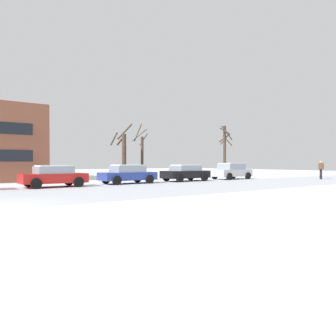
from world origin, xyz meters
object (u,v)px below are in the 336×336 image
object	(u,v)px
parked_car_red	(54,176)
parked_car_blue	(128,174)
pedestrian_crossing	(321,168)
parked_car_black	(185,173)
parked_car_silver	(231,171)

from	to	relation	value
parked_car_red	parked_car_blue	world-z (taller)	parked_car_blue
parked_car_blue	pedestrian_crossing	size ratio (longest dim) A/B	2.44
parked_car_black	pedestrian_crossing	xyz separation A→B (m)	(12.33, -4.98, 0.29)
parked_car_black	parked_car_silver	size ratio (longest dim) A/B	1.05
parked_car_black	pedestrian_crossing	size ratio (longest dim) A/B	2.38
parked_car_silver	parked_car_red	bearing A→B (deg)	-179.25
parked_car_red	parked_car_blue	size ratio (longest dim) A/B	0.95
parked_car_blue	parked_car_black	distance (m)	5.49
parked_car_black	pedestrian_crossing	world-z (taller)	pedestrian_crossing
parked_car_blue	parked_car_black	world-z (taller)	parked_car_blue
parked_car_red	parked_car_black	size ratio (longest dim) A/B	0.97
parked_car_black	parked_car_silver	world-z (taller)	parked_car_silver
parked_car_red	pedestrian_crossing	distance (m)	23.78
parked_car_red	pedestrian_crossing	world-z (taller)	pedestrian_crossing
parked_car_blue	pedestrian_crossing	distance (m)	18.51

